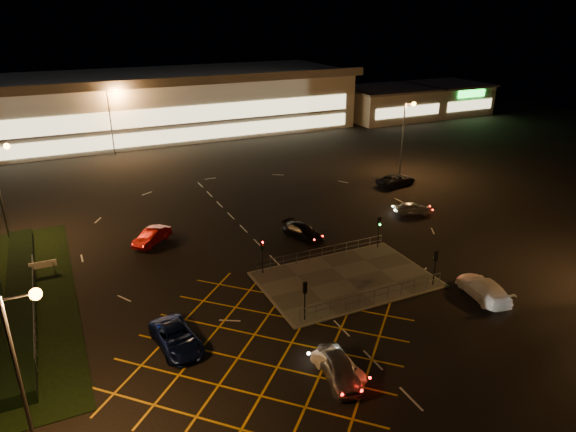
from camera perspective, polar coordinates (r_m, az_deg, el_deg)
name	(u,v)px	position (r m, az deg, el deg)	size (l,w,h in m)	color
ground	(314,275)	(44.97, 2.91, -6.51)	(180.00, 180.00, 0.00)	black
pedestrian_island	(346,279)	(44.33, 6.44, -7.00)	(14.00, 9.00, 0.12)	#4C4944
hedge	(20,296)	(45.95, -27.60, -7.88)	(2.00, 26.00, 1.00)	black
supermarket	(157,103)	(99.78, -14.40, 12.08)	(72.00, 26.50, 10.50)	beige
retail_unit_a	(387,103)	(111.39, 10.98, 12.25)	(18.80, 14.80, 6.35)	beige
retail_unit_b	(447,97)	(121.40, 17.27, 12.47)	(14.80, 14.80, 6.35)	beige
streetlight_sw	(25,359)	(27.28, -27.15, -13.95)	(1.78, 0.56, 10.03)	slate
streetlight_nw	(2,181)	(54.94, -29.17, 3.45)	(1.78, 0.56, 10.03)	slate
streetlight_ne	(406,129)	(71.36, 12.96, 9.45)	(1.78, 0.56, 10.03)	slate
streetlight_far_left	(113,113)	(84.52, -18.92, 10.75)	(1.78, 0.56, 10.03)	slate
streetlight_far_right	(333,94)	(99.14, 4.98, 13.35)	(1.78, 0.56, 10.03)	slate
signal_sw	(305,293)	(37.57, 1.88, -8.56)	(0.28, 0.30, 3.15)	black
signal_se	(435,261)	(43.75, 16.07, -4.80)	(0.28, 0.30, 3.15)	black
signal_nw	(262,250)	(43.97, -2.87, -3.75)	(0.28, 0.30, 3.15)	black
signal_ne	(379,226)	(49.35, 10.09, -1.09)	(0.28, 0.30, 3.15)	black
car_near_silver	(339,369)	(33.30, 5.73, -16.52)	(1.86, 4.63, 1.58)	#B6B9BE
car_queue_white	(338,366)	(33.77, 5.59, -16.24)	(1.32, 3.78, 1.25)	white
car_left_blue	(176,338)	(36.58, -12.30, -13.09)	(2.46, 5.34, 1.48)	#0D194E
car_far_dkgrey	(303,232)	(51.51, 1.68, -1.74)	(1.97, 4.85, 1.41)	black
car_right_silver	(413,208)	(59.29, 13.68, 0.85)	(1.56, 3.89, 1.32)	silver
car_circ_red	(152,236)	(52.06, -14.89, -2.21)	(1.58, 4.52, 1.49)	maroon
car_east_grey	(396,180)	(68.48, 11.89, 3.97)	(2.53, 5.48, 1.52)	black
car_approach_white	(483,288)	(44.15, 20.89, -7.50)	(2.22, 5.45, 1.58)	white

